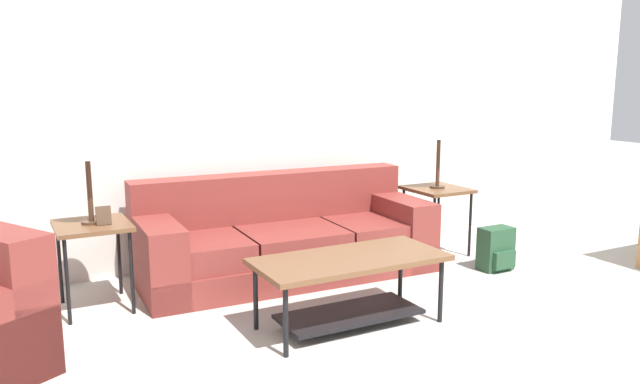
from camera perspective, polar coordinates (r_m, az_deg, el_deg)
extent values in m
cube|color=silver|center=(5.65, -4.44, 7.18)|extent=(9.12, 0.06, 2.60)
cube|color=maroon|center=(5.18, -2.98, -6.50)|extent=(2.42, 1.01, 0.22)
cube|color=maroon|center=(4.87, -11.63, -5.27)|extent=(0.81, 0.86, 0.20)
cube|color=maroon|center=(5.11, -2.92, -4.30)|extent=(0.81, 0.86, 0.20)
cube|color=maroon|center=(5.46, 4.82, -3.36)|extent=(0.81, 0.86, 0.20)
cube|color=maroon|center=(5.36, -4.42, -0.33)|extent=(2.40, 0.35, 0.40)
cube|color=maroon|center=(4.84, -14.66, -5.85)|extent=(0.31, 0.93, 0.58)
cube|color=maroon|center=(5.62, 6.99, -3.32)|extent=(0.31, 0.93, 0.58)
cube|color=brown|center=(4.08, 2.75, -6.17)|extent=(1.26, 0.58, 0.04)
cylinder|color=black|center=(3.71, -3.15, -11.75)|extent=(0.03, 0.03, 0.44)
cylinder|color=black|center=(4.28, 10.98, -8.85)|extent=(0.03, 0.03, 0.44)
cylinder|color=black|center=(4.11, -5.91, -9.54)|extent=(0.03, 0.03, 0.44)
cylinder|color=black|center=(4.63, 7.37, -7.25)|extent=(0.03, 0.03, 0.44)
cube|color=black|center=(4.20, 2.70, -11.07)|extent=(0.94, 0.41, 0.02)
cube|color=brown|center=(4.62, -20.13, -2.89)|extent=(0.50, 0.54, 0.03)
cylinder|color=black|center=(4.46, -22.11, -7.63)|extent=(0.03, 0.03, 0.59)
cylinder|color=black|center=(4.51, -16.84, -7.09)|extent=(0.03, 0.03, 0.59)
cylinder|color=black|center=(4.90, -22.69, -6.07)|extent=(0.03, 0.03, 0.59)
cylinder|color=black|center=(4.95, -17.89, -5.60)|extent=(0.03, 0.03, 0.59)
cube|color=brown|center=(5.83, 10.66, 0.24)|extent=(0.50, 0.54, 0.03)
cylinder|color=black|center=(5.59, 10.35, -3.44)|extent=(0.03, 0.03, 0.59)
cylinder|color=black|center=(5.85, 13.56, -2.94)|extent=(0.03, 0.03, 0.59)
cylinder|color=black|center=(5.94, 7.61, -2.52)|extent=(0.03, 0.03, 0.59)
cylinder|color=black|center=(6.19, 10.75, -2.09)|extent=(0.03, 0.03, 0.59)
cylinder|color=#472D1E|center=(4.62, -20.15, -2.60)|extent=(0.14, 0.14, 0.02)
cylinder|color=#472D1E|center=(4.57, -20.33, 0.21)|extent=(0.04, 0.04, 0.44)
cone|color=white|center=(4.53, -20.59, 4.33)|extent=(0.35, 0.35, 0.22)
cylinder|color=#472D1E|center=(5.82, 10.67, 0.47)|extent=(0.14, 0.14, 0.02)
cylinder|color=#472D1E|center=(5.79, 10.75, 2.72)|extent=(0.04, 0.04, 0.44)
cone|color=white|center=(5.75, 10.86, 5.98)|extent=(0.35, 0.35, 0.22)
cube|color=#23472D|center=(5.53, 15.76, -5.00)|extent=(0.29, 0.17, 0.37)
cube|color=#23472D|center=(5.48, 16.49, -5.98)|extent=(0.21, 0.05, 0.15)
cylinder|color=#23472D|center=(5.55, 14.43, -4.69)|extent=(0.02, 0.02, 0.28)
cylinder|color=#23472D|center=(5.65, 15.61, -4.46)|extent=(0.02, 0.02, 0.28)
cube|color=#4C3828|center=(4.54, -19.19, -2.04)|extent=(0.10, 0.04, 0.13)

